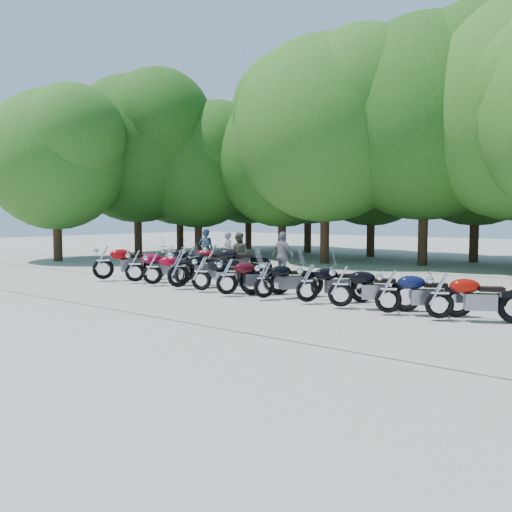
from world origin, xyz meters
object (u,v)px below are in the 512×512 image
Objects in this scene: motorcycle_0 at (103,261)px; motorcycle_8 at (341,285)px; motorcycle_1 at (135,265)px; motorcycle_3 at (178,267)px; motorcycle_2 at (153,267)px; motorcycle_6 at (264,278)px; rider_0 at (206,250)px; motorcycle_4 at (201,272)px; motorcycle_5 at (227,275)px; rider_1 at (238,254)px; motorcycle_12 at (190,260)px; motorcycle_7 at (307,281)px; motorcycle_13 at (211,260)px; motorcycle_11 at (168,258)px; rider_2 at (283,256)px; rider_3 at (229,252)px; motorcycle_10 at (440,294)px; motorcycle_9 at (388,290)px.

motorcycle_0 is 9.36m from motorcycle_8.
motorcycle_1 is 0.90× the size of motorcycle_3.
motorcycle_1 is 1.04× the size of motorcycle_2.
motorcycle_1 is 1.09× the size of motorcycle_6.
motorcycle_8 is at bearing -156.54° from motorcycle_3.
rider_0 reaches higher than motorcycle_8.
motorcycle_5 is (1.14, -0.13, -0.01)m from motorcycle_4.
motorcycle_2 is at bearing 64.71° from motorcycle_8.
motorcycle_2 is 4.08m from rider_1.
motorcycle_1 is 0.99× the size of motorcycle_12.
motorcycle_12 is at bearing -23.03° from motorcycle_2.
rider_0 is (-3.93, 4.30, 0.26)m from motorcycle_4.
motorcycle_7 is (5.94, 0.12, -0.02)m from motorcycle_2.
motorcycle_3 is (2.25, -0.11, 0.07)m from motorcycle_1.
motorcycle_12 is 1.11m from motorcycle_13.
motorcycle_11 is at bearing 8.74° from motorcycle_5.
rider_1 is 2.11m from rider_2.
motorcycle_2 is 3.41m from motorcycle_5.
motorcycle_0 is 1.52× the size of rider_1.
motorcycle_6 is 0.84× the size of motorcycle_13.
motorcycle_0 reaches higher than motorcycle_11.
motorcycle_4 is (3.27, -0.14, -0.03)m from motorcycle_1.
motorcycle_12 is 1.39× the size of rider_1.
motorcycle_1 is at bearing 49.13° from rider_1.
motorcycle_0 reaches higher than motorcycle_7.
motorcycle_0 is 3.18m from motorcycle_12.
motorcycle_6 is at bearing 127.84° from rider_2.
motorcycle_3 reaches higher than motorcycle_13.
motorcycle_13 is (-2.11, 2.68, 0.09)m from motorcycle_4.
motorcycle_0 is 1.19× the size of motorcycle_7.
rider_2 reaches higher than rider_3.
motorcycle_10 is (3.49, -0.09, 0.01)m from motorcycle_7.
motorcycle_1 is at bearing -133.84° from motorcycle_0.
motorcycle_3 reaches higher than motorcycle_2.
motorcycle_10 is (11.81, 0.23, -0.11)m from motorcycle_0.
motorcycle_2 reaches higher than motorcycle_9.
motorcycle_11 is at bearing 60.68° from motorcycle_13.
motorcycle_10 is 10.06m from rider_1.
rider_2 reaches higher than motorcycle_10.
motorcycle_1 is 1.39× the size of rider_3.
motorcycle_5 is 1.32× the size of rider_3.
rider_2 is (3.99, -0.21, -0.02)m from rider_0.
motorcycle_1 is at bearing -175.57° from motorcycle_11.
rider_3 reaches higher than motorcycle_5.
rider_2 reaches higher than motorcycle_3.
motorcycle_2 is 3.52m from motorcycle_11.
motorcycle_2 reaches higher than motorcycle_10.
rider_1 is at bearing 4.72° from motorcycle_4.
motorcycle_2 is 0.87× the size of motorcycle_3.
motorcycle_2 is 4.57m from rider_0.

